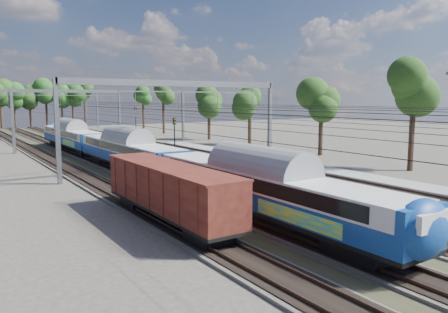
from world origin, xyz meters
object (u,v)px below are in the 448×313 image
freight_boxcar (169,189)px  signal_far (136,118)px  worker (71,129)px  signal_near (175,138)px  emu_train (129,147)px

freight_boxcar → signal_far: size_ratio=2.18×
worker → signal_near: size_ratio=0.35×
emu_train → freight_boxcar: (-4.50, -17.80, -0.58)m
freight_boxcar → signal_near: signal_near is taller
emu_train → signal_near: size_ratio=11.81×
emu_train → freight_boxcar: 18.37m
worker → signal_far: (7.37, -17.71, 2.78)m
signal_near → freight_boxcar: bearing=-96.9°
signal_near → signal_far: 40.31m
signal_far → worker: bearing=117.4°
freight_boxcar → signal_far: bearing=69.7°
signal_far → emu_train: bearing=-108.3°
freight_boxcar → signal_near: 18.22m
emu_train → freight_boxcar: bearing=-104.2°
worker → signal_far: signal_far is taller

